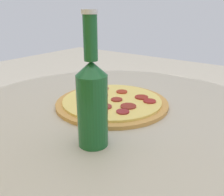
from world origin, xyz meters
name	(u,v)px	position (x,y,z in m)	size (l,w,h in m)	color
table	(115,169)	(0.00, 0.00, 0.53)	(0.89, 0.89, 0.71)	#B2A893
pizza	(112,102)	(0.04, -0.04, 0.72)	(0.32, 0.32, 0.02)	#C68E47
beer_bottle	(92,99)	(-0.06, 0.16, 0.81)	(0.06, 0.06, 0.26)	#195628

